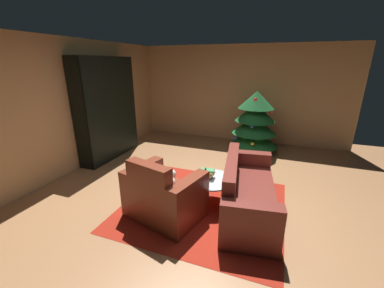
# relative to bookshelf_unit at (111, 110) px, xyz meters

# --- Properties ---
(ground_plane) EXTENTS (8.16, 8.16, 0.00)m
(ground_plane) POSITION_rel_bookshelf_unit_xyz_m (2.56, -1.21, -1.08)
(ground_plane) COLOR #9B6A43
(wall_back) EXTENTS (5.69, 0.06, 2.57)m
(wall_back) POSITION_rel_bookshelf_unit_xyz_m (2.56, 2.22, 0.21)
(wall_back) COLOR tan
(wall_back) RESTS_ON ground
(wall_left) EXTENTS (0.06, 6.92, 2.57)m
(wall_left) POSITION_rel_bookshelf_unit_xyz_m (-0.25, -1.21, 0.21)
(wall_left) COLOR tan
(wall_left) RESTS_ON ground
(area_rug) EXTENTS (2.38, 2.27, 0.01)m
(area_rug) POSITION_rel_bookshelf_unit_xyz_m (2.67, -1.36, -1.08)
(area_rug) COLOR maroon
(area_rug) RESTS_ON ground
(bookshelf_unit) EXTENTS (0.37, 1.65, 2.24)m
(bookshelf_unit) POSITION_rel_bookshelf_unit_xyz_m (0.00, 0.00, 0.00)
(bookshelf_unit) COLOR black
(bookshelf_unit) RESTS_ON ground
(armchair_red) EXTENTS (1.18, 0.97, 0.91)m
(armchair_red) POSITION_rel_bookshelf_unit_xyz_m (2.22, -1.81, -0.75)
(armchair_red) COLOR brown
(armchair_red) RESTS_ON ground
(couch_red) EXTENTS (0.97, 1.94, 0.82)m
(couch_red) POSITION_rel_bookshelf_unit_xyz_m (3.30, -1.25, -0.79)
(couch_red) COLOR maroon
(couch_red) RESTS_ON ground
(coffee_table) EXTENTS (0.72, 0.72, 0.42)m
(coffee_table) POSITION_rel_bookshelf_unit_xyz_m (2.74, -1.24, -0.70)
(coffee_table) COLOR black
(coffee_table) RESTS_ON ground
(book_stack_on_table) EXTENTS (0.23, 0.18, 0.15)m
(book_stack_on_table) POSITION_rel_bookshelf_unit_xyz_m (2.69, -1.23, -0.59)
(book_stack_on_table) COLOR #304287
(book_stack_on_table) RESTS_ON coffee_table
(bottle_on_table) EXTENTS (0.07, 0.07, 0.26)m
(bottle_on_table) POSITION_rel_bookshelf_unit_xyz_m (2.72, -1.44, -0.56)
(bottle_on_table) COLOR #552B1E
(bottle_on_table) RESTS_ON coffee_table
(decorated_tree) EXTENTS (1.17, 1.17, 1.49)m
(decorated_tree) POSITION_rel_bookshelf_unit_xyz_m (3.09, 1.33, -0.33)
(decorated_tree) COLOR brown
(decorated_tree) RESTS_ON ground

